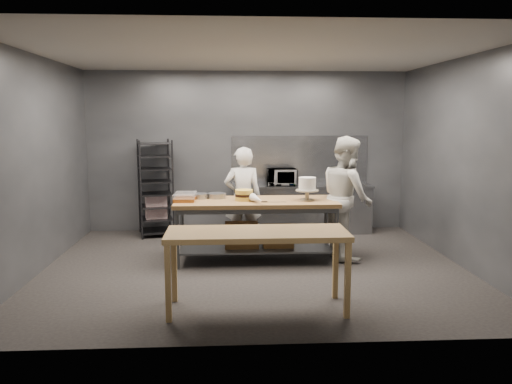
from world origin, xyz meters
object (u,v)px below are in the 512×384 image
chef_right (347,197)px  microwave (282,177)px  chef_behind (243,198)px  frosted_cake_stand (307,186)px  work_table (256,223)px  speed_rack (156,189)px  near_counter (257,239)px  layer_cake (244,195)px

chef_right → microwave: bearing=18.8°
chef_behind → chef_right: chef_right is taller
chef_behind → frosted_cake_stand: size_ratio=4.87×
work_table → chef_right: chef_right is taller
work_table → speed_rack: (-1.74, 1.73, 0.28)m
chef_right → frosted_cake_stand: bearing=99.0°
near_counter → microwave: microwave is taller
microwave → work_table: bearing=-107.7°
near_counter → chef_behind: chef_behind is taller
frosted_cake_stand → layer_cake: 0.95m
microwave → frosted_cake_stand: frosted_cake_stand is taller
work_table → chef_behind: (-0.18, 0.71, 0.26)m
near_counter → speed_rack: size_ratio=1.14×
near_counter → microwave: 3.85m
speed_rack → frosted_cake_stand: size_ratio=5.09×
chef_behind → frosted_cake_stand: bearing=138.5°
microwave → frosted_cake_stand: size_ratio=1.58×
speed_rack → layer_cake: 2.35m
microwave → chef_right: bearing=-64.4°
work_table → frosted_cake_stand: size_ratio=6.98×
frosted_cake_stand → chef_right: bearing=15.7°
work_table → near_counter: size_ratio=1.20×
speed_rack → chef_right: 3.52m
near_counter → speed_rack: bearing=113.8°
chef_behind → microwave: size_ratio=3.09×
work_table → frosted_cake_stand: frosted_cake_stand is taller
work_table → near_counter: 1.99m
speed_rack → chef_right: size_ratio=0.94×
near_counter → chef_behind: 2.68m
microwave → chef_behind: bearing=-124.4°
near_counter → speed_rack: speed_rack is taller
microwave → layer_cake: microwave is taller
layer_cake → microwave: bearing=67.5°
speed_rack → microwave: speed_rack is taller
chef_right → layer_cake: size_ratio=7.11×
near_counter → microwave: size_ratio=3.69×
work_table → chef_right: size_ratio=1.29×
work_table → frosted_cake_stand: (0.75, -0.06, 0.57)m
frosted_cake_stand → layer_cake: bearing=177.4°
chef_behind → microwave: 1.35m
speed_rack → microwave: bearing=2.0°
near_counter → chef_behind: size_ratio=1.19×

